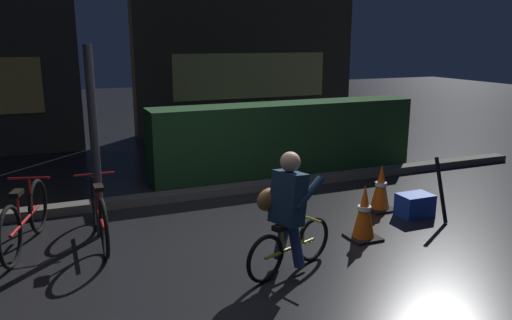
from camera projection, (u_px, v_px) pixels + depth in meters
name	position (u px, v px, depth m)	size (l,w,h in m)	color
ground_plane	(260.00, 252.00, 5.61)	(40.00, 40.00, 0.00)	black
sidewalk_curb	(203.00, 193.00, 7.57)	(12.00, 0.24, 0.12)	#56544F
hedge_row	(285.00, 137.00, 8.92)	(4.80, 0.70, 1.21)	#214723
storefront_right	(248.00, 32.00, 12.51)	(5.68, 0.54, 4.91)	#42382D
street_post	(95.00, 144.00, 5.84)	(0.10, 0.10, 2.25)	#2D2D33
parked_bike_left_mid	(25.00, 219.00, 5.65)	(0.53, 1.59, 0.76)	black
parked_bike_center_left	(99.00, 213.00, 5.84)	(0.46, 1.64, 0.76)	black
traffic_cone_near	(364.00, 213.00, 5.92)	(0.36, 0.36, 0.66)	black
traffic_cone_far	(381.00, 188.00, 6.93)	(0.36, 0.36, 0.64)	black
blue_crate	(415.00, 205.00, 6.73)	(0.44, 0.32, 0.30)	#193DB7
cyclist	(287.00, 212.00, 5.03)	(1.13, 0.52, 1.25)	black
closed_umbrella	(441.00, 190.00, 6.51)	(0.05, 0.05, 0.85)	black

